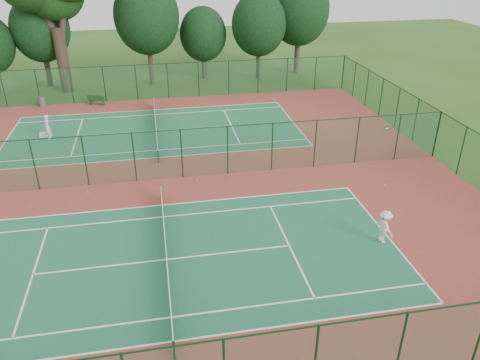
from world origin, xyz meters
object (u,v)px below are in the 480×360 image
object	(u,v)px
player_near	(385,227)
trash_bin	(42,102)
player_far	(47,127)
kit_bag	(46,135)
bench	(96,100)

from	to	relation	value
player_near	trash_bin	distance (m)	34.73
player_far	trash_bin	xyz separation A→B (m)	(-1.97, 8.57, -0.49)
kit_bag	player_near	bearing A→B (deg)	-38.49
player_near	bench	world-z (taller)	player_near
trash_bin	bench	world-z (taller)	trash_bin
trash_bin	bench	distance (m)	5.05
trash_bin	kit_bag	distance (m)	8.22
player_near	trash_bin	xyz separation A→B (m)	(-21.87, 26.97, -0.44)
player_near	player_far	size ratio (longest dim) A/B	0.95
player_far	bench	distance (m)	8.68
player_far	bench	xyz separation A→B (m)	(3.06, 8.11, -0.48)
player_near	trash_bin	size ratio (longest dim) A/B	1.85
trash_bin	bench	xyz separation A→B (m)	(5.03, -0.46, 0.01)
player_near	player_far	xyz separation A→B (m)	(-19.90, 18.40, 0.05)
player_near	trash_bin	bearing A→B (deg)	25.65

